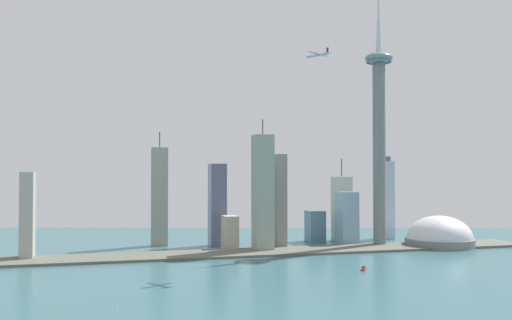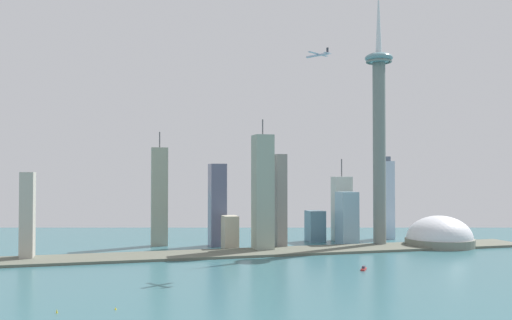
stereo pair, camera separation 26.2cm
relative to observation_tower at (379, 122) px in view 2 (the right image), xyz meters
name	(u,v)px [view 2 (the right image)]	position (x,y,z in m)	size (l,w,h in m)	color
waterfront_pier	(215,254)	(-229.95, -25.42, -165.98)	(830.31, 66.28, 2.98)	#5C5F51
observation_tower	(379,122)	(0.00, 0.00, 0.00)	(37.54, 37.54, 355.47)	slate
stadium_dome	(440,239)	(74.17, -26.11, -157.63)	(90.41, 90.41, 60.62)	slate
skyscraper_0	(347,218)	(-35.13, 27.42, -131.46)	(24.03, 27.99, 72.02)	#84A9BE
skyscraper_1	(263,193)	(-165.45, -6.74, -94.51)	(23.11, 27.21, 165.54)	#909F90
skyscraper_4	(315,226)	(-65.87, 69.16, -145.51)	(23.24, 26.72, 43.91)	slate
skyscraper_5	(217,205)	(-211.04, 56.89, -112.31)	(21.09, 26.72, 110.31)	slate
skyscraper_6	(280,201)	(-135.58, 16.56, -106.22)	(13.63, 22.83, 122.50)	gray
skyscraper_7	(159,196)	(-286.10, 79.81, -101.20)	(21.54, 15.74, 153.64)	gray
skyscraper_8	(27,216)	(-441.37, -5.75, -118.02)	(14.54, 26.24, 98.89)	#AAA699
skyscraper_9	(342,209)	(-25.35, 67.30, -121.06)	(25.21, 21.50, 118.19)	beige
skyscraper_10	(385,199)	(45.24, 70.14, -108.37)	(21.81, 21.76, 122.56)	#A4B5CC
skyscraper_11	(230,232)	(-201.03, 22.73, -146.11)	(18.30, 26.96, 42.72)	#BCB49A
boat_5	(364,269)	(-104.51, -165.23, -165.96)	(11.19, 13.69, 4.17)	#B12D2A
channel_buoy_0	(57,311)	(-388.24, -267.49, -166.02)	(1.32, 1.32, 2.89)	yellow
channel_buoy_1	(116,309)	(-348.57, -268.63, -166.51)	(1.56, 1.56, 1.90)	yellow
airplane	(318,55)	(-132.64, -113.21, 59.84)	(29.90, 28.53, 7.72)	silver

